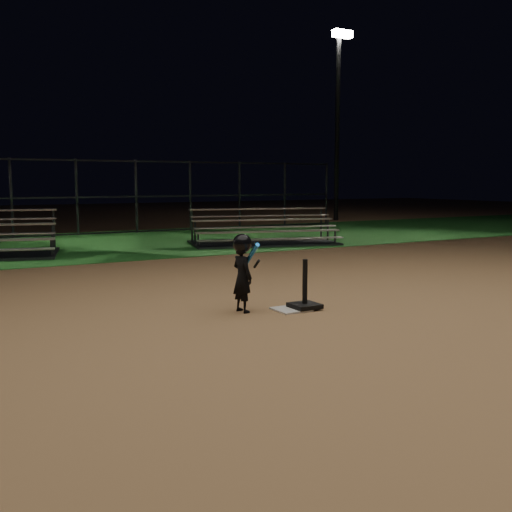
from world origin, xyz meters
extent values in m
plane|color=#A17449|center=(0.00, 0.00, 0.00)|extent=(80.00, 80.00, 0.00)
cube|color=#1C581D|center=(0.00, 10.00, 0.01)|extent=(60.00, 8.00, 0.01)
cube|color=beige|center=(0.00, 0.00, 0.01)|extent=(0.45, 0.45, 0.02)
cube|color=black|center=(0.20, -0.04, 0.05)|extent=(0.38, 0.38, 0.06)
cylinder|color=black|center=(0.20, -0.04, 0.40)|extent=(0.07, 0.07, 0.62)
imported|color=black|center=(-0.64, 0.24, 0.48)|extent=(0.29, 0.39, 0.97)
sphere|color=black|center=(-0.64, 0.24, 0.95)|extent=(0.26, 0.26, 0.26)
cylinder|color=#1B7AEA|center=(-0.59, 0.09, 0.79)|extent=(0.13, 0.54, 0.40)
cylinder|color=black|center=(-0.43, 0.21, 0.66)|extent=(0.06, 0.19, 0.14)
cube|color=#BBBBC0|center=(3.85, 7.17, 0.41)|extent=(4.00, 1.27, 0.04)
cube|color=#BBBBC0|center=(3.78, 6.90, 0.22)|extent=(4.00, 1.27, 0.03)
cube|color=#BBBBC0|center=(3.99, 7.72, 0.69)|extent=(4.00, 1.27, 0.04)
cube|color=#BBBBC0|center=(3.92, 7.44, 0.51)|extent=(4.00, 1.27, 0.03)
cube|color=#BBBBC0|center=(4.14, 8.26, 0.98)|extent=(4.00, 1.27, 0.04)
cube|color=#BBBBC0|center=(4.06, 7.98, 0.79)|extent=(4.00, 1.27, 0.03)
cube|color=#38383D|center=(3.99, 7.72, 0.03)|extent=(4.44, 2.95, 0.06)
cube|color=#38383D|center=(0.00, 13.00, 0.05)|extent=(20.00, 0.05, 0.05)
cube|color=#38383D|center=(0.00, 13.00, 1.25)|extent=(20.00, 0.05, 0.05)
cube|color=#38383D|center=(0.00, 13.00, 2.45)|extent=(20.00, 0.05, 0.05)
cylinder|color=#38383D|center=(0.00, 13.00, 1.25)|extent=(0.08, 0.08, 2.50)
cylinder|color=#38383D|center=(5.00, 13.00, 1.25)|extent=(0.08, 0.08, 2.50)
cylinder|color=#38383D|center=(10.00, 13.00, 1.25)|extent=(0.08, 0.08, 2.50)
cylinder|color=#2D2D30|center=(12.00, 15.00, 4.00)|extent=(0.20, 0.20, 8.00)
cube|color=white|center=(12.00, 14.75, 8.15)|extent=(0.90, 0.35, 0.30)
camera|label=1|loc=(-4.36, -6.81, 1.79)|focal=41.57mm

